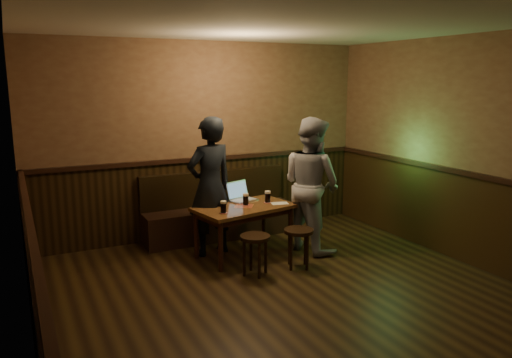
{
  "coord_description": "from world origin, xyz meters",
  "views": [
    {
      "loc": [
        -2.53,
        -3.78,
        2.26
      ],
      "look_at": [
        0.21,
        1.75,
        1.03
      ],
      "focal_mm": 35.0,
      "sensor_mm": 36.0,
      "label": 1
    }
  ],
  "objects_px": {
    "bench": "(218,216)",
    "person_grey": "(311,184)",
    "pint_left": "(223,207)",
    "pint_mid": "(246,199)",
    "laptop": "(240,196)",
    "pint_right": "(268,197)",
    "person_suit": "(210,186)",
    "stool_right": "(299,237)",
    "stool_left": "(255,243)",
    "pub_table": "(244,213)"
  },
  "relations": [
    {
      "from": "bench",
      "to": "person_grey",
      "type": "height_order",
      "value": "person_grey"
    },
    {
      "from": "pint_left",
      "to": "person_grey",
      "type": "relative_size",
      "value": 0.08
    },
    {
      "from": "pint_mid",
      "to": "person_grey",
      "type": "bearing_deg",
      "value": -12.76
    },
    {
      "from": "laptop",
      "to": "bench",
      "type": "bearing_deg",
      "value": 81.45
    },
    {
      "from": "pint_right",
      "to": "person_suit",
      "type": "bearing_deg",
      "value": 161.56
    },
    {
      "from": "stool_right",
      "to": "person_suit",
      "type": "distance_m",
      "value": 1.33
    },
    {
      "from": "bench",
      "to": "person_grey",
      "type": "bearing_deg",
      "value": -49.19
    },
    {
      "from": "stool_left",
      "to": "person_suit",
      "type": "xyz_separation_m",
      "value": [
        -0.2,
        0.92,
        0.52
      ]
    },
    {
      "from": "stool_right",
      "to": "laptop",
      "type": "bearing_deg",
      "value": 108.02
    },
    {
      "from": "stool_left",
      "to": "pint_right",
      "type": "height_order",
      "value": "pint_right"
    },
    {
      "from": "pub_table",
      "to": "pint_left",
      "type": "relative_size",
      "value": 8.9
    },
    {
      "from": "pint_left",
      "to": "bench",
      "type": "bearing_deg",
      "value": 71.42
    },
    {
      "from": "pint_left",
      "to": "person_suit",
      "type": "xyz_separation_m",
      "value": [
        0.01,
        0.46,
        0.16
      ]
    },
    {
      "from": "pint_left",
      "to": "laptop",
      "type": "relative_size",
      "value": 0.36
    },
    {
      "from": "pint_right",
      "to": "person_grey",
      "type": "xyz_separation_m",
      "value": [
        0.55,
        -0.19,
        0.15
      ]
    },
    {
      "from": "pub_table",
      "to": "stool_right",
      "type": "relative_size",
      "value": 2.79
    },
    {
      "from": "pub_table",
      "to": "person_suit",
      "type": "height_order",
      "value": "person_suit"
    },
    {
      "from": "pint_mid",
      "to": "person_suit",
      "type": "relative_size",
      "value": 0.09
    },
    {
      "from": "bench",
      "to": "pint_left",
      "type": "bearing_deg",
      "value": -108.58
    },
    {
      "from": "person_suit",
      "to": "pub_table",
      "type": "bearing_deg",
      "value": 130.91
    },
    {
      "from": "laptop",
      "to": "pint_left",
      "type": "bearing_deg",
      "value": -149.79
    },
    {
      "from": "pub_table",
      "to": "person_suit",
      "type": "bearing_deg",
      "value": 131.81
    },
    {
      "from": "pub_table",
      "to": "stool_right",
      "type": "distance_m",
      "value": 0.82
    },
    {
      "from": "person_grey",
      "to": "pub_table",
      "type": "bearing_deg",
      "value": 67.81
    },
    {
      "from": "person_grey",
      "to": "pint_left",
      "type": "bearing_deg",
      "value": 79.34
    },
    {
      "from": "pint_right",
      "to": "pint_mid",
      "type": "bearing_deg",
      "value": 179.56
    },
    {
      "from": "bench",
      "to": "pint_left",
      "type": "xyz_separation_m",
      "value": [
        -0.36,
        -1.09,
        0.43
      ]
    },
    {
      "from": "pub_table",
      "to": "pint_mid",
      "type": "height_order",
      "value": "pint_mid"
    },
    {
      "from": "person_grey",
      "to": "person_suit",
      "type": "bearing_deg",
      "value": 59.03
    },
    {
      "from": "bench",
      "to": "pub_table",
      "type": "relative_size",
      "value": 1.63
    },
    {
      "from": "stool_right",
      "to": "laptop",
      "type": "xyz_separation_m",
      "value": [
        -0.32,
        0.99,
        0.34
      ]
    },
    {
      "from": "pub_table",
      "to": "stool_right",
      "type": "height_order",
      "value": "pub_table"
    },
    {
      "from": "pint_left",
      "to": "person_grey",
      "type": "xyz_separation_m",
      "value": [
        1.27,
        0.03,
        0.15
      ]
    },
    {
      "from": "pint_mid",
      "to": "laptop",
      "type": "relative_size",
      "value": 0.37
    },
    {
      "from": "pub_table",
      "to": "stool_left",
      "type": "xyz_separation_m",
      "value": [
        -0.16,
        -0.65,
        -0.19
      ]
    },
    {
      "from": "stool_left",
      "to": "pint_left",
      "type": "height_order",
      "value": "pint_left"
    },
    {
      "from": "stool_right",
      "to": "person_grey",
      "type": "bearing_deg",
      "value": 46.12
    },
    {
      "from": "pint_mid",
      "to": "bench",
      "type": "bearing_deg",
      "value": 92.73
    },
    {
      "from": "pub_table",
      "to": "stool_right",
      "type": "xyz_separation_m",
      "value": [
        0.41,
        -0.68,
        -0.19
      ]
    },
    {
      "from": "stool_left",
      "to": "laptop",
      "type": "height_order",
      "value": "laptop"
    },
    {
      "from": "stool_right",
      "to": "pint_mid",
      "type": "bearing_deg",
      "value": 117.53
    },
    {
      "from": "stool_left",
      "to": "pint_mid",
      "type": "distance_m",
      "value": 0.8
    },
    {
      "from": "stool_left",
      "to": "stool_right",
      "type": "distance_m",
      "value": 0.57
    },
    {
      "from": "person_suit",
      "to": "person_grey",
      "type": "relative_size",
      "value": 1.01
    },
    {
      "from": "pint_mid",
      "to": "laptop",
      "type": "bearing_deg",
      "value": 79.44
    },
    {
      "from": "bench",
      "to": "stool_left",
      "type": "bearing_deg",
      "value": -95.97
    },
    {
      "from": "bench",
      "to": "pint_mid",
      "type": "height_order",
      "value": "bench"
    },
    {
      "from": "laptop",
      "to": "person_grey",
      "type": "xyz_separation_m",
      "value": [
        0.82,
        -0.47,
        0.17
      ]
    },
    {
      "from": "laptop",
      "to": "person_suit",
      "type": "bearing_deg",
      "value": 167.22
    },
    {
      "from": "pub_table",
      "to": "pint_left",
      "type": "bearing_deg",
      "value": -162.96
    }
  ]
}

